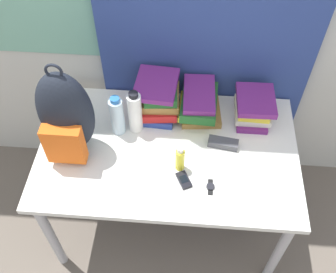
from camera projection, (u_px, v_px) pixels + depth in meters
name	position (u px, v px, depth m)	size (l,w,h in m)	color
curtain_blue	(210.00, 5.00, 1.80)	(1.11, 0.04, 2.50)	navy
desk	(168.00, 158.00, 2.03)	(1.30, 0.80, 0.70)	silver
backpack	(66.00, 116.00, 1.81)	(0.26, 0.23, 0.53)	#1E232D
book_stack_left	(158.00, 98.00, 2.06)	(0.24, 0.27, 0.21)	navy
book_stack_center	(199.00, 104.00, 2.06)	(0.23, 0.29, 0.16)	olive
book_stack_right	(254.00, 107.00, 2.05)	(0.20, 0.24, 0.15)	#6B2370
water_bottle	(117.00, 116.00, 1.96)	(0.07, 0.07, 0.24)	silver
sports_bottle	(135.00, 112.00, 1.96)	(0.07, 0.07, 0.26)	white
sunscreen_bottle	(180.00, 159.00, 1.85)	(0.04, 0.04, 0.15)	yellow
cell_phone	(184.00, 180.00, 1.85)	(0.08, 0.10, 0.02)	black
sunglasses_case	(223.00, 143.00, 1.97)	(0.16, 0.08, 0.04)	#47474C
wristwatch	(210.00, 187.00, 1.83)	(0.04, 0.09, 0.01)	black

